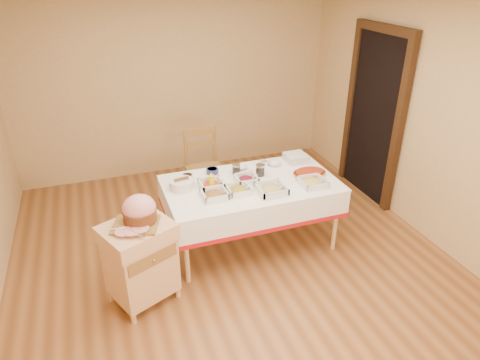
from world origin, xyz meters
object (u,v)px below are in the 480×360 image
at_px(bread_basket, 182,184).
at_px(brass_platter, 309,173).
at_px(dining_chair, 205,168).
at_px(ham_on_board, 139,212).
at_px(dining_table, 251,196).
at_px(plate_stack, 296,158).
at_px(mustard_bottle, 211,181).
at_px(preserve_jar_left, 236,170).
at_px(preserve_jar_right, 260,171).
at_px(butcher_cart, 140,259).

bearing_deg(bread_basket, brass_platter, -6.72).
distance_m(dining_chair, ham_on_board, 1.85).
bearing_deg(dining_table, ham_on_board, -158.21).
bearing_deg(ham_on_board, plate_stack, 23.24).
bearing_deg(mustard_bottle, brass_platter, -2.86).
distance_m(preserve_jar_left, mustard_bottle, 0.42).
bearing_deg(dining_chair, mustard_bottle, -100.85).
height_order(dining_table, mustard_bottle, mustard_bottle).
relative_size(mustard_bottle, bread_basket, 0.73).
bearing_deg(preserve_jar_right, mustard_bottle, -168.84).
bearing_deg(bread_basket, plate_stack, 8.58).
height_order(preserve_jar_left, mustard_bottle, mustard_bottle).
relative_size(dining_table, butcher_cart, 2.23).
xyz_separation_m(dining_table, ham_on_board, (-1.22, -0.49, 0.33)).
relative_size(dining_chair, bread_basket, 3.92).
height_order(dining_chair, plate_stack, dining_chair).
relative_size(dining_table, bread_basket, 7.14).
relative_size(dining_table, ham_on_board, 4.46).
xyz_separation_m(ham_on_board, preserve_jar_right, (1.38, 0.61, -0.11)).
distance_m(butcher_cart, ham_on_board, 0.47).
height_order(mustard_bottle, plate_stack, mustard_bottle).
height_order(bread_basket, brass_platter, bread_basket).
xyz_separation_m(butcher_cart, brass_platter, (1.93, 0.48, 0.32)).
bearing_deg(preserve_jar_right, bread_basket, -179.53).
relative_size(dining_table, brass_platter, 4.90).
bearing_deg(plate_stack, preserve_jar_left, -173.48).
bearing_deg(dining_table, bread_basket, 170.48).
distance_m(ham_on_board, bread_basket, 0.80).
bearing_deg(plate_stack, mustard_bottle, -164.00).
height_order(mustard_bottle, brass_platter, mustard_bottle).
relative_size(dining_table, preserve_jar_right, 14.22).
distance_m(butcher_cart, brass_platter, 2.01).
bearing_deg(ham_on_board, dining_table, 21.79).
bearing_deg(preserve_jar_left, dining_table, -72.20).
relative_size(dining_chair, preserve_jar_right, 7.81).
xyz_separation_m(dining_chair, bread_basket, (-0.48, -0.90, 0.29)).
xyz_separation_m(butcher_cart, plate_stack, (1.95, 0.85, 0.34)).
xyz_separation_m(butcher_cart, ham_on_board, (0.04, 0.03, 0.47)).
bearing_deg(preserve_jar_left, dining_chair, 101.46).
height_order(ham_on_board, bread_basket, ham_on_board).
distance_m(preserve_jar_right, plate_stack, 0.57).
bearing_deg(dining_chair, plate_stack, -36.71).
relative_size(dining_chair, preserve_jar_left, 8.51).
bearing_deg(bread_basket, mustard_bottle, -20.76).
relative_size(dining_table, preserve_jar_left, 15.49).
bearing_deg(dining_chair, butcher_cart, -123.69).
xyz_separation_m(preserve_jar_right, brass_platter, (0.51, -0.17, -0.04)).
xyz_separation_m(plate_stack, brass_platter, (-0.02, -0.37, -0.02)).
xyz_separation_m(dining_chair, preserve_jar_right, (0.39, -0.89, 0.30)).
distance_m(mustard_bottle, plate_stack, 1.16).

